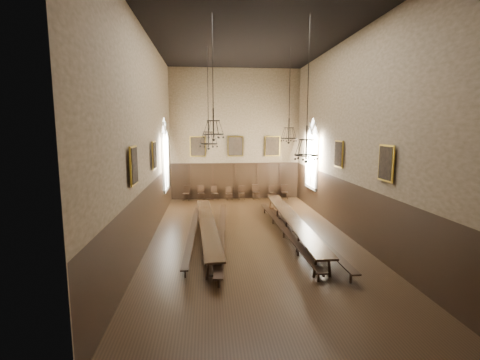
{
  "coord_description": "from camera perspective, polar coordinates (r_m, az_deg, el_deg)",
  "views": [
    {
      "loc": [
        -1.93,
        -15.24,
        4.91
      ],
      "look_at": [
        -0.37,
        1.5,
        2.42
      ],
      "focal_mm": 26.0,
      "sensor_mm": 36.0,
      "label": 1
    }
  ],
  "objects": [
    {
      "name": "floor",
      "position": [
        16.13,
        1.82,
        -9.35
      ],
      "size": [
        9.0,
        18.0,
        0.02
      ],
      "primitive_type": "cube",
      "color": "black",
      "rests_on": "ground"
    },
    {
      "name": "ceiling",
      "position": [
        15.9,
        1.98,
        23.35
      ],
      "size": [
        9.0,
        18.0,
        0.02
      ],
      "primitive_type": "cube",
      "color": "black",
      "rests_on": "ground"
    },
    {
      "name": "wall_back",
      "position": [
        24.33,
        -0.78,
        7.44
      ],
      "size": [
        9.0,
        0.02,
        9.0
      ],
      "primitive_type": "cube",
      "color": "#846A51",
      "rests_on": "ground"
    },
    {
      "name": "wall_front",
      "position": [
        6.53,
        11.87,
        4.65
      ],
      "size": [
        9.0,
        0.02,
        9.0
      ],
      "primitive_type": "cube",
      "color": "#846A51",
      "rests_on": "ground"
    },
    {
      "name": "wall_left",
      "position": [
        15.46,
        -15.04,
        6.61
      ],
      "size": [
        0.02,
        18.0,
        9.0
      ],
      "primitive_type": "cube",
      "color": "#846A51",
      "rests_on": "ground"
    },
    {
      "name": "wall_right",
      "position": [
        16.55,
        17.69,
        6.6
      ],
      "size": [
        0.02,
        18.0,
        9.0
      ],
      "primitive_type": "cube",
      "color": "#846A51",
      "rests_on": "ground"
    },
    {
      "name": "wainscot_panelling",
      "position": [
        15.79,
        1.84,
        -4.99
      ],
      "size": [
        9.0,
        18.0,
        2.5
      ],
      "primitive_type": null,
      "color": "black",
      "rests_on": "floor"
    },
    {
      "name": "table_left",
      "position": [
        15.91,
        -5.37,
        -8.17
      ],
      "size": [
        1.19,
        9.73,
        0.76
      ],
      "rotation": [
        0.0,
        0.0,
        0.05
      ],
      "color": "black",
      "rests_on": "floor"
    },
    {
      "name": "table_right",
      "position": [
        16.6,
        8.4,
        -7.38
      ],
      "size": [
        1.02,
        10.73,
        0.84
      ],
      "rotation": [
        0.0,
        0.0,
        -0.03
      ],
      "color": "black",
      "rests_on": "floor"
    },
    {
      "name": "bench_left_outer",
      "position": [
        15.94,
        -7.77,
        -8.63
      ],
      "size": [
        0.44,
        9.03,
        0.41
      ],
      "rotation": [
        0.0,
        0.0,
        -0.02
      ],
      "color": "black",
      "rests_on": "floor"
    },
    {
      "name": "bench_left_inner",
      "position": [
        15.7,
        -3.03,
        -8.69
      ],
      "size": [
        0.94,
        10.32,
        0.46
      ],
      "rotation": [
        0.0,
        0.0,
        -0.06
      ],
      "color": "black",
      "rests_on": "floor"
    },
    {
      "name": "bench_right_inner",
      "position": [
        16.06,
        7.2,
        -8.37
      ],
      "size": [
        0.56,
        10.1,
        0.45
      ],
      "rotation": [
        0.0,
        0.0,
        0.03
      ],
      "color": "black",
      "rests_on": "floor"
    },
    {
      "name": "bench_right_outer",
      "position": [
        16.32,
        10.88,
        -8.14
      ],
      "size": [
        0.42,
        10.54,
        0.47
      ],
      "rotation": [
        0.0,
        0.0,
        0.01
      ],
      "color": "black",
      "rests_on": "floor"
    },
    {
      "name": "chair_0",
      "position": [
        24.26,
        -8.78,
        -2.63
      ],
      "size": [
        0.52,
        0.52,
        1.02
      ],
      "rotation": [
        0.0,
        0.0,
        -0.18
      ],
      "color": "black",
      "rests_on": "floor"
    },
    {
      "name": "chair_1",
      "position": [
        24.2,
        -6.38,
        -2.61
      ],
      "size": [
        0.55,
        0.55,
        1.02
      ],
      "rotation": [
        0.0,
        0.0,
        0.27
      ],
      "color": "black",
      "rests_on": "floor"
    },
    {
      "name": "chair_2",
      "position": [
        24.2,
        -4.18,
        -2.62
      ],
      "size": [
        0.53,
        0.53,
        0.96
      ],
      "rotation": [
        0.0,
        0.0,
        0.3
      ],
      "color": "black",
      "rests_on": "floor"
    },
    {
      "name": "chair_3",
      "position": [
        24.23,
        -1.81,
        -2.64
      ],
      "size": [
        0.45,
        0.45,
        0.89
      ],
      "rotation": [
        0.0,
        0.0,
        0.17
      ],
      "color": "black",
      "rests_on": "floor"
    },
    {
      "name": "chair_4",
      "position": [
        24.33,
        0.27,
        -2.55
      ],
      "size": [
        0.43,
        0.43,
        0.94
      ],
      "rotation": [
        0.0,
        0.0,
        -0.03
      ],
      "color": "black",
      "rests_on": "floor"
    },
    {
      "name": "chair_5",
      "position": [
        24.5,
        2.62,
        -2.43
      ],
      "size": [
        0.47,
        0.47,
        1.02
      ],
      "rotation": [
        0.0,
        0.0,
        0.04
      ],
      "color": "black",
      "rests_on": "floor"
    },
    {
      "name": "chair_6",
      "position": [
        24.71,
        5.3,
        -2.42
      ],
      "size": [
        0.51,
        0.51,
        0.93
      ],
      "rotation": [
        0.0,
        0.0,
        0.27
      ],
      "color": "black",
      "rests_on": "floor"
    },
    {
      "name": "chair_7",
      "position": [
        24.75,
        7.33,
        -2.39
      ],
      "size": [
        0.49,
        0.49,
        1.0
      ],
      "rotation": [
        0.0,
        0.0,
        -0.11
      ],
      "color": "black",
      "rests_on": "floor"
    },
    {
      "name": "chandelier_back_left",
      "position": [
        18.2,
        -5.2,
        6.9
      ],
      "size": [
        0.94,
        0.94,
        5.03
      ],
      "color": "black",
      "rests_on": "ceiling"
    },
    {
      "name": "chandelier_back_right",
      "position": [
        18.35,
        8.01,
        7.77
      ],
      "size": [
        0.84,
        0.84,
        4.74
      ],
      "color": "black",
      "rests_on": "ceiling"
    },
    {
      "name": "chandelier_front_left",
      "position": [
        13.13,
        -4.39,
        8.91
      ],
      "size": [
        0.77,
        0.77,
        4.43
      ],
      "color": "black",
      "rests_on": "ceiling"
    },
    {
      "name": "chandelier_front_right",
      "position": [
        13.48,
        10.84,
        5.4
      ],
      "size": [
        0.91,
        0.91,
        5.25
      ],
      "color": "black",
      "rests_on": "ceiling"
    },
    {
      "name": "portrait_back_0",
      "position": [
        24.16,
        -6.94,
        5.48
      ],
      "size": [
        1.1,
        0.12,
        1.4
      ],
      "color": "gold",
      "rests_on": "wall_back"
    },
    {
      "name": "portrait_back_1",
      "position": [
        24.23,
        -0.75,
        5.55
      ],
      "size": [
        1.1,
        0.12,
        1.4
      ],
      "color": "gold",
      "rests_on": "wall_back"
    },
    {
      "name": "portrait_back_2",
      "position": [
        24.57,
        5.33,
        5.55
      ],
      "size": [
        1.1,
        0.12,
        1.4
      ],
      "color": "gold",
      "rests_on": "wall_back"
    },
    {
      "name": "portrait_left_0",
      "position": [
        16.47,
        -13.91,
        3.95
      ],
      "size": [
        0.12,
        1.0,
        1.3
      ],
      "color": "gold",
      "rests_on": "wall_left"
    },
    {
      "name": "portrait_left_1",
      "position": [
        12.06,
        -17.05,
        2.29
      ],
      "size": [
        0.12,
        1.0,
        1.3
      ],
      "color": "gold",
      "rests_on": "wall_left"
    },
    {
      "name": "portrait_right_0",
      "position": [
        17.46,
        15.91,
        4.12
      ],
      "size": [
        0.12,
        1.0,
        1.3
      ],
      "color": "gold",
      "rests_on": "wall_right"
    },
    {
      "name": "portrait_right_1",
      "position": [
        13.38,
        22.85,
        2.57
      ],
      "size": [
        0.12,
        1.0,
        1.3
      ],
      "color": "gold",
      "rests_on": "wall_right"
    },
    {
      "name": "window_right",
      "position": [
        21.75,
        11.72,
        4.25
      ],
      "size": [
        0.2,
        2.2,
        4.6
      ],
      "primitive_type": null,
      "color": "white",
      "rests_on": "wall_right"
    },
    {
      "name": "window_left",
      "position": [
        20.95,
        -12.2,
        4.09
      ],
      "size": [
        0.2,
        2.2,
        4.6
      ],
      "primitive_type": null,
      "color": "white",
      "rests_on": "wall_left"
    }
  ]
}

